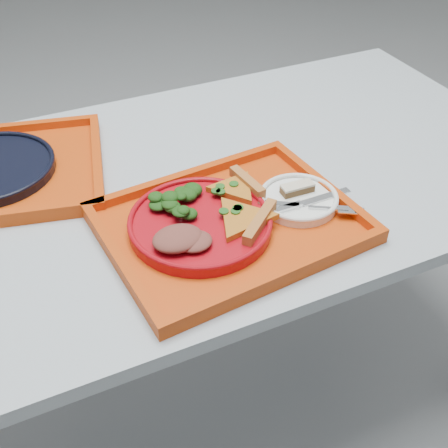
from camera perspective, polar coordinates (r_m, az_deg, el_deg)
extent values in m
plane|color=gray|center=(1.71, -3.23, -16.70)|extent=(10.00, 10.00, 0.00)
cube|color=#9EA6B1|center=(1.17, -4.52, 3.69)|extent=(1.60, 0.80, 0.03)
cylinder|color=gray|center=(1.92, 12.96, 4.90)|extent=(0.05, 0.05, 0.72)
cube|color=#BC3A09|center=(1.04, 0.61, -0.21)|extent=(0.48, 0.39, 0.01)
cylinder|color=#A00A13|center=(1.02, -2.43, -0.07)|extent=(0.26, 0.26, 0.02)
cylinder|color=white|center=(1.09, 7.56, 2.37)|extent=(0.15, 0.15, 0.01)
ellipsoid|color=black|center=(1.03, -4.40, 2.66)|extent=(0.09, 0.08, 0.04)
ellipsoid|color=brown|center=(0.96, -4.74, -1.47)|extent=(0.09, 0.07, 0.03)
cube|color=#452E17|center=(1.09, 7.45, 3.53)|extent=(0.06, 0.03, 0.01)
cube|color=beige|center=(1.09, 7.49, 3.92)|extent=(0.06, 0.03, 0.00)
cube|color=silver|center=(1.07, 8.53, 2.29)|extent=(0.19, 0.02, 0.01)
cube|color=silver|center=(1.06, 8.45, 1.77)|extent=(0.17, 0.11, 0.01)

